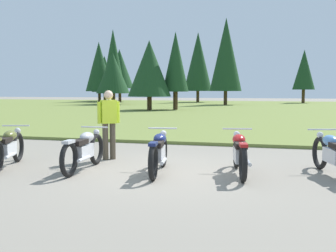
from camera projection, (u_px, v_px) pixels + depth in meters
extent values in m
plane|color=gray|center=(160.00, 172.00, 8.52)|extent=(140.00, 140.00, 0.00)
cube|color=olive|center=(250.00, 109.00, 33.68)|extent=(80.00, 44.00, 0.10)
cylinder|color=#47331E|center=(105.00, 97.00, 56.19)|extent=(0.36, 0.36, 1.31)
cone|color=#193D1E|center=(105.00, 74.00, 55.91)|extent=(3.47, 3.47, 4.84)
cylinder|color=#47331E|center=(120.00, 95.00, 51.74)|extent=(0.36, 0.36, 1.79)
cone|color=#193D1E|center=(120.00, 69.00, 51.44)|extent=(3.51, 3.51, 4.83)
cylinder|color=#47331E|center=(198.00, 97.00, 50.55)|extent=(0.36, 0.36, 1.47)
cone|color=#193D1E|center=(198.00, 62.00, 50.17)|extent=(3.43, 3.43, 7.08)
cylinder|color=#47331E|center=(225.00, 98.00, 42.10)|extent=(0.36, 0.36, 1.50)
cone|color=#193D1E|center=(226.00, 55.00, 41.70)|extent=(3.24, 3.24, 7.33)
cylinder|color=#47331E|center=(175.00, 101.00, 32.34)|extent=(0.36, 0.36, 1.50)
cone|color=#193D1E|center=(175.00, 62.00, 32.07)|extent=(2.03, 2.03, 4.62)
cylinder|color=#47331E|center=(113.00, 99.00, 42.55)|extent=(0.36, 0.36, 1.26)
cone|color=#193D1E|center=(113.00, 73.00, 42.31)|extent=(3.44, 3.44, 4.16)
cylinder|color=#47331E|center=(149.00, 104.00, 31.57)|extent=(0.36, 0.36, 1.14)
cone|color=#193D1E|center=(149.00, 68.00, 31.33)|extent=(3.30, 3.30, 4.23)
cylinder|color=#47331E|center=(114.00, 97.00, 45.12)|extent=(0.36, 0.36, 1.74)
cone|color=#193D1E|center=(113.00, 59.00, 44.75)|extent=(2.48, 2.48, 6.40)
cylinder|color=#47331E|center=(303.00, 97.00, 48.04)|extent=(0.36, 0.36, 1.64)
cone|color=#193D1E|center=(304.00, 70.00, 47.76)|extent=(2.53, 2.53, 4.60)
cylinder|color=#47331E|center=(99.00, 97.00, 52.46)|extent=(0.36, 0.36, 1.42)
cone|color=#193D1E|center=(99.00, 67.00, 52.12)|extent=(3.43, 3.43, 6.18)
torus|color=black|center=(18.00, 147.00, 9.70)|extent=(0.31, 0.70, 0.70)
cube|color=silver|center=(8.00, 149.00, 9.00)|extent=(0.39, 0.67, 0.28)
ellipsoid|color=brown|center=(10.00, 135.00, 9.15)|extent=(0.40, 0.54, 0.22)
cube|color=black|center=(4.00, 140.00, 8.76)|extent=(0.36, 0.52, 0.10)
cylinder|color=silver|center=(16.00, 126.00, 9.55)|extent=(0.60, 0.22, 0.03)
sphere|color=silver|center=(18.00, 131.00, 9.68)|extent=(0.14, 0.14, 0.14)
cylinder|color=silver|center=(10.00, 156.00, 8.72)|extent=(0.24, 0.54, 0.07)
torus|color=black|center=(96.00, 149.00, 9.36)|extent=(0.14, 0.70, 0.70)
torus|color=black|center=(69.00, 159.00, 7.99)|extent=(0.14, 0.70, 0.70)
cube|color=silver|center=(84.00, 151.00, 8.67)|extent=(0.23, 0.65, 0.28)
ellipsoid|color=#B7B7BC|center=(87.00, 137.00, 8.82)|extent=(0.28, 0.49, 0.22)
cube|color=black|center=(79.00, 142.00, 8.44)|extent=(0.24, 0.49, 0.10)
cube|color=#B7B7BC|center=(69.00, 142.00, 7.96)|extent=(0.16, 0.33, 0.06)
cylinder|color=silver|center=(94.00, 127.00, 9.21)|extent=(0.62, 0.06, 0.03)
sphere|color=silver|center=(96.00, 132.00, 9.34)|extent=(0.14, 0.14, 0.14)
cylinder|color=silver|center=(84.00, 159.00, 8.36)|extent=(0.10, 0.55, 0.07)
torus|color=black|center=(163.00, 151.00, 9.08)|extent=(0.20, 0.71, 0.70)
torus|color=black|center=(153.00, 162.00, 7.69)|extent=(0.20, 0.71, 0.70)
cube|color=silver|center=(159.00, 154.00, 8.38)|extent=(0.29, 0.66, 0.28)
ellipsoid|color=navy|center=(160.00, 139.00, 8.53)|extent=(0.32, 0.51, 0.22)
cube|color=black|center=(157.00, 144.00, 8.14)|extent=(0.29, 0.51, 0.10)
cube|color=navy|center=(153.00, 144.00, 7.66)|extent=(0.18, 0.34, 0.06)
cylinder|color=silver|center=(163.00, 128.00, 8.93)|extent=(0.62, 0.12, 0.03)
sphere|color=silver|center=(163.00, 134.00, 9.06)|extent=(0.14, 0.14, 0.14)
cylinder|color=silver|center=(163.00, 161.00, 8.07)|extent=(0.15, 0.55, 0.07)
torus|color=black|center=(236.00, 152.00, 8.93)|extent=(0.23, 0.71, 0.70)
torus|color=black|center=(243.00, 163.00, 7.54)|extent=(0.23, 0.71, 0.70)
cube|color=silver|center=(240.00, 155.00, 8.24)|extent=(0.31, 0.67, 0.28)
ellipsoid|color=#AD1919|center=(239.00, 140.00, 8.39)|extent=(0.34, 0.52, 0.22)
cube|color=black|center=(241.00, 145.00, 8.00)|extent=(0.30, 0.51, 0.10)
cube|color=#AD1919|center=(243.00, 145.00, 7.51)|extent=(0.20, 0.34, 0.06)
cylinder|color=silver|center=(237.00, 129.00, 8.79)|extent=(0.62, 0.15, 0.03)
sphere|color=silver|center=(237.00, 134.00, 8.92)|extent=(0.14, 0.14, 0.14)
cylinder|color=silver|center=(248.00, 162.00, 7.94)|extent=(0.17, 0.55, 0.07)
torus|color=black|center=(320.00, 153.00, 8.80)|extent=(0.29, 0.70, 0.70)
cube|color=silver|center=(334.00, 156.00, 8.10)|extent=(0.37, 0.67, 0.28)
ellipsoid|color=#598CC6|center=(330.00, 140.00, 8.25)|extent=(0.38, 0.53, 0.22)
cylinder|color=silver|center=(322.00, 129.00, 8.65)|extent=(0.60, 0.20, 0.03)
sphere|color=silver|center=(320.00, 135.00, 8.78)|extent=(0.14, 0.14, 0.14)
cylinder|color=#4C4233|center=(105.00, 142.00, 9.98)|extent=(0.14, 0.14, 0.88)
cylinder|color=#4C4233|center=(113.00, 141.00, 10.05)|extent=(0.14, 0.14, 0.88)
cube|color=#C6E52D|center=(109.00, 112.00, 9.95)|extent=(0.42, 0.39, 0.56)
sphere|color=beige|center=(108.00, 95.00, 9.92)|extent=(0.22, 0.22, 0.22)
cylinder|color=#C6E52D|center=(99.00, 113.00, 9.86)|extent=(0.09, 0.09, 0.52)
cylinder|color=#C6E52D|center=(118.00, 112.00, 10.04)|extent=(0.09, 0.09, 0.52)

